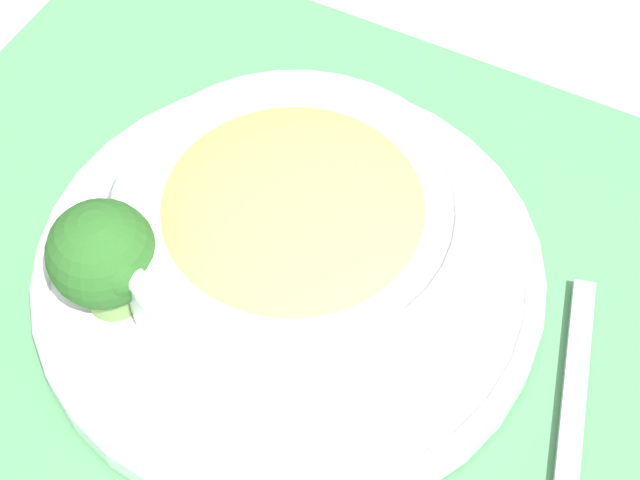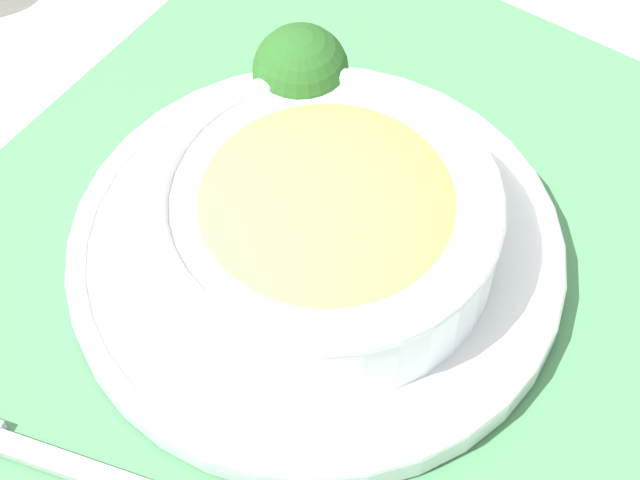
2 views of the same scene
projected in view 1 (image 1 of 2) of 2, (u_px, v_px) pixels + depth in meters
The scene contains 8 objects.
ground_plane at pixel (290, 287), 0.60m from camera, with size 4.00×4.00×0.00m, color beige.
placemat at pixel (289, 285), 0.60m from camera, with size 0.52×0.43×0.00m.
plate at pixel (289, 272), 0.59m from camera, with size 0.28×0.28×0.02m.
bowl at pixel (298, 226), 0.56m from camera, with size 0.19×0.19×0.06m.
broccoli_floret at pixel (103, 257), 0.54m from camera, with size 0.06×0.06×0.07m.
carrot_slice_near at pixel (302, 345), 0.55m from camera, with size 0.04×0.04×0.01m.
carrot_slice_middle at pixel (327, 339), 0.56m from camera, with size 0.04×0.04×0.01m.
fork at pixel (568, 464), 0.53m from camera, with size 0.06×0.18×0.01m.
Camera 1 is at (-0.17, 0.28, 0.51)m, focal length 60.00 mm.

